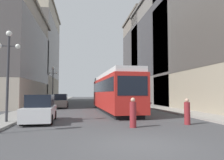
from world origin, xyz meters
name	(u,v)px	position (x,y,z in m)	size (l,w,h in m)	color
ground_plane	(142,145)	(0.00, 0.00, 0.00)	(200.00, 200.00, 0.00)	#424244
sidewalk_left	(57,102)	(-7.59, 40.00, 0.07)	(2.63, 120.00, 0.15)	gray
sidewalk_right	(125,101)	(7.59, 40.00, 0.07)	(2.63, 120.00, 0.15)	gray
streetcar	(113,91)	(0.99, 13.75, 2.10)	(3.22, 14.37, 3.89)	black
transit_bus	(119,93)	(4.43, 29.55, 1.95)	(2.84, 11.71, 3.45)	black
parked_car_left_near	(61,101)	(-4.98, 21.00, 0.84)	(1.96, 4.89, 1.82)	black
parked_car_left_mid	(40,109)	(-4.98, 6.87, 0.84)	(2.03, 4.43, 1.82)	black
pedestrian_crossing_near	(187,112)	(4.16, 4.46, 0.74)	(0.36, 0.36, 1.60)	maroon
pedestrian_crossing_far	(133,114)	(0.60, 3.86, 0.78)	(0.37, 0.37, 1.67)	maroon
lamp_post_left_near	(8,62)	(-6.88, 6.27, 3.91)	(1.41, 0.36, 5.75)	#333338
lamp_post_left_far	(53,80)	(-6.88, 27.33, 4.09)	(1.41, 0.36, 6.06)	#333338
building_left_midblock	(27,52)	(-15.39, 44.84, 11.75)	(13.56, 21.44, 22.84)	#B2A893
building_right_corner	(159,58)	(16.23, 40.48, 10.42)	(15.25, 15.15, 20.27)	slate
building_right_midblock	(178,49)	(15.21, 28.18, 10.00)	(13.21, 20.86, 19.47)	slate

